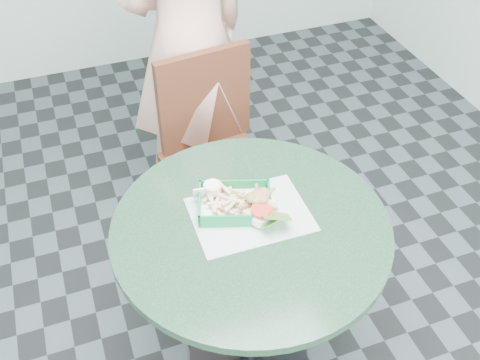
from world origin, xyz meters
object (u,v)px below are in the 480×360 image
object	(u,v)px
dining_chair	(213,144)
food_basket	(235,210)
cafe_table	(250,263)
crab_sandwich	(257,199)
sauce_ramekin	(209,197)

from	to	relation	value
dining_chair	food_basket	world-z (taller)	dining_chair
cafe_table	crab_sandwich	world-z (taller)	crab_sandwich
cafe_table	sauce_ramekin	xyz separation A→B (m)	(-0.10, 0.13, 0.22)
dining_chair	sauce_ramekin	size ratio (longest dim) A/B	15.66
crab_sandwich	cafe_table	bearing A→B (deg)	-124.24
crab_sandwich	dining_chair	bearing A→B (deg)	85.45
dining_chair	cafe_table	bearing A→B (deg)	-105.14
dining_chair	food_basket	size ratio (longest dim) A/B	3.97
cafe_table	food_basket	world-z (taller)	food_basket
dining_chair	crab_sandwich	size ratio (longest dim) A/B	7.72
dining_chair	sauce_ramekin	xyz separation A→B (m)	(-0.20, -0.59, 0.27)
dining_chair	crab_sandwich	xyz separation A→B (m)	(-0.05, -0.65, 0.27)
sauce_ramekin	food_basket	bearing A→B (deg)	-34.76
food_basket	dining_chair	bearing A→B (deg)	78.88
food_basket	crab_sandwich	distance (m)	0.08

